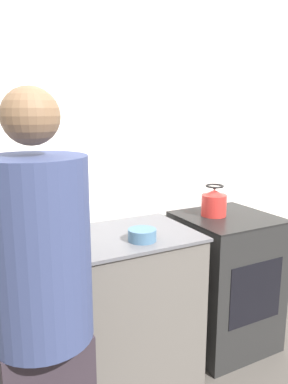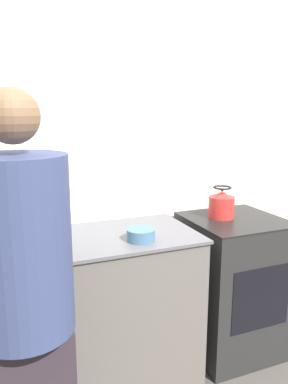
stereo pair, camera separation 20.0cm
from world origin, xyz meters
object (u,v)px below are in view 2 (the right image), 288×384
(kettle, at_px, (221,205))
(bowl_prep, at_px, (141,235))
(person, at_px, (25,300))
(oven, at_px, (232,284))
(cutting_board, at_px, (18,247))
(knife, at_px, (17,243))

(kettle, distance_m, bowl_prep, 0.67)
(bowl_prep, bearing_deg, person, -146.37)
(oven, height_order, cutting_board, cutting_board)
(person, bearing_deg, bowl_prep, 33.63)
(oven, xyz_separation_m, kettle, (-0.07, 0.05, 0.54))
(cutting_board, bearing_deg, knife, 92.61)
(person, height_order, knife, person)
(kettle, bearing_deg, person, -153.83)
(cutting_board, relative_size, bowl_prep, 2.51)
(kettle, bearing_deg, oven, -36.27)
(person, bearing_deg, knife, 88.85)
(person, xyz_separation_m, knife, (0.01, 0.57, 0.03))
(person, distance_m, knife, 0.57)
(person, xyz_separation_m, kettle, (1.27, 0.62, 0.10))
(oven, relative_size, knife, 4.28)
(oven, xyz_separation_m, bowl_prep, (-0.71, -0.15, 0.48))
(oven, height_order, person, person)
(person, relative_size, cutting_board, 4.36)
(knife, bearing_deg, bowl_prep, 6.70)
(oven, bearing_deg, kettle, 143.73)
(person, bearing_deg, cutting_board, 88.61)
(oven, distance_m, kettle, 0.55)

